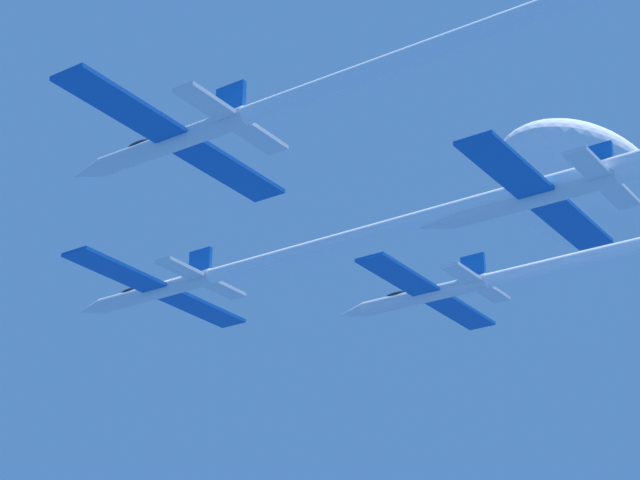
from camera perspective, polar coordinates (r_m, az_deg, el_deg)
The scene contains 3 objects.
jet_lead at distance 75.45m, azimuth 1.19°, elevation 0.02°, with size 17.28×56.82×2.86m.
jet_left_wing at distance 56.48m, azimuth 8.11°, elevation 10.22°, with size 17.28×63.91×2.86m.
cloud_puffy at distance 135.86m, azimuth 12.78°, elevation 2.49°, with size 30.08×16.54×10.53m, color white.
Camera 1 is at (-57.43, -53.78, -30.85)m, focal length 65.00 mm.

